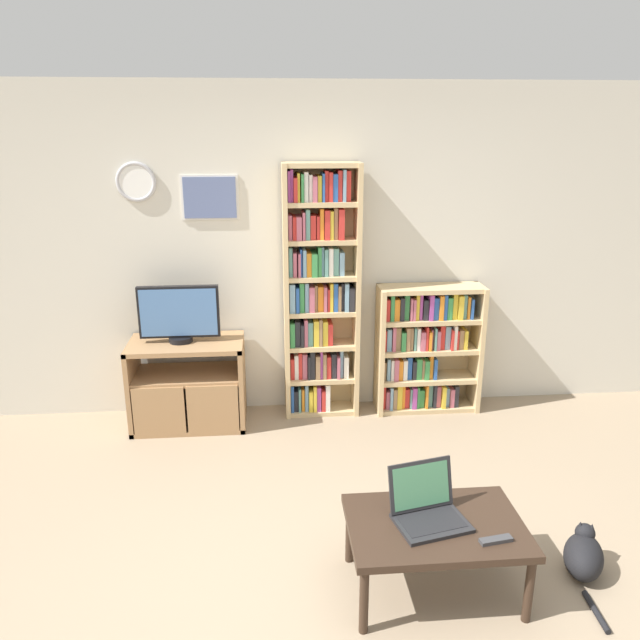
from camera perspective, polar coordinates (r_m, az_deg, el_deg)
name	(u,v)px	position (r m, az deg, el deg)	size (l,w,h in m)	color
ground_plane	(326,607)	(3.40, 0.56, -24.78)	(18.00, 18.00, 0.00)	gray
wall_back	(297,253)	(4.98, -2.13, 6.14)	(6.88, 0.09, 2.60)	beige
tv_stand	(188,384)	(5.00, -11.96, -5.72)	(0.88, 0.49, 0.69)	#9E754C
television	(179,314)	(4.84, -12.76, 0.52)	(0.61, 0.18, 0.44)	black
bookshelf_tall	(319,293)	(4.90, -0.11, 2.50)	(0.59, 0.26, 2.01)	tan
bookshelf_short	(424,348)	(5.18, 9.48, -2.53)	(0.84, 0.29, 1.05)	tan
coffee_table	(435,530)	(3.33, 10.50, -18.39)	(0.88, 0.59, 0.39)	#332319
laptop	(427,507)	(3.29, 9.76, -16.50)	(0.40, 0.37, 0.27)	#232326
remote_near_laptop	(496,540)	(3.24, 15.78, -18.79)	(0.16, 0.07, 0.02)	#38383A
cat	(584,555)	(3.79, 22.96, -19.18)	(0.31, 0.60, 0.26)	black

